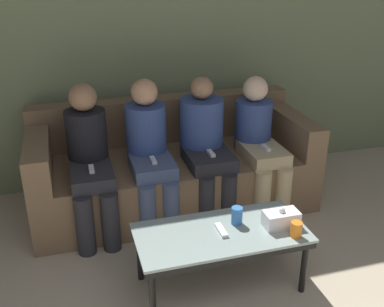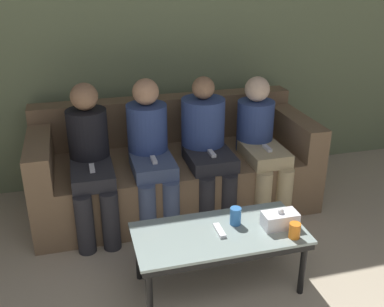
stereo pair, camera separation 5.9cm
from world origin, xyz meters
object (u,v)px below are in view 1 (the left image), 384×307
seated_person_mid_left (149,148)px  seated_person_mid_right (205,142)px  tissue_box (281,219)px  seated_person_right_end (259,140)px  coffee_table (221,237)px  couch (172,168)px  cup_near_left (237,216)px  game_remote (221,230)px  cup_near_right (296,229)px  seated_person_left_end (89,157)px

seated_person_mid_left → seated_person_mid_right: 0.46m
tissue_box → seated_person_right_end: size_ratio=0.20×
coffee_table → seated_person_mid_left: bearing=104.9°
couch → seated_person_mid_left: bearing=-136.8°
tissue_box → couch: bearing=108.6°
coffee_table → cup_near_left: cup_near_left is taller
couch → tissue_box: 1.28m
tissue_box → game_remote: bearing=173.6°
tissue_box → seated_person_mid_right: seated_person_mid_right is taller
coffee_table → tissue_box: tissue_box is taller
cup_near_right → seated_person_mid_right: 1.17m
couch → cup_near_left: couch is taller
game_remote → seated_person_mid_right: (0.20, 0.96, 0.19)m
couch → coffee_table: (0.03, -1.17, 0.05)m
coffee_table → cup_near_left: bearing=25.4°
coffee_table → seated_person_right_end: 1.17m
seated_person_left_end → seated_person_right_end: seated_person_left_end is taller
seated_person_left_end → cup_near_right: bearing=-44.5°
coffee_table → seated_person_left_end: 1.20m
cup_near_left → cup_near_right: bearing=-38.7°
seated_person_left_end → seated_person_right_end: size_ratio=1.04×
cup_near_left → game_remote: size_ratio=0.77×
couch → cup_near_right: (0.44, -1.34, 0.14)m
couch → game_remote: (0.03, -1.17, 0.10)m
seated_person_right_end → game_remote: bearing=-125.2°
game_remote → tissue_box: bearing=-6.4°
game_remote → seated_person_left_end: 1.19m
tissue_box → seated_person_right_end: bearing=74.2°
couch → seated_person_right_end: (0.68, -0.23, 0.27)m
cup_near_left → seated_person_left_end: (-0.83, 0.87, 0.14)m
coffee_table → seated_person_right_end: (0.66, 0.94, 0.22)m
cup_near_right → tissue_box: (-0.03, 0.13, 0.00)m
couch → seated_person_mid_right: (0.23, -0.20, 0.30)m
tissue_box → seated_person_left_end: seated_person_left_end is taller
game_remote → seated_person_right_end: 1.16m
seated_person_mid_left → seated_person_right_end: size_ratio=1.04×
coffee_table → tissue_box: size_ratio=4.83×
seated_person_mid_right → cup_near_left: bearing=-94.9°
coffee_table → seated_person_mid_left: size_ratio=0.94×
cup_near_right → couch: bearing=108.2°
coffee_table → game_remote: 0.05m
cup_near_right → seated_person_right_end: 1.14m
cup_near_left → seated_person_mid_left: 0.98m
seated_person_left_end → couch: bearing=18.7°
couch → seated_person_right_end: size_ratio=2.10×
cup_near_right → game_remote: bearing=157.3°
couch → seated_person_mid_left: (-0.23, -0.21, 0.30)m
tissue_box → seated_person_mid_right: size_ratio=0.20×
seated_person_mid_right → couch: bearing=138.3°
coffee_table → game_remote: game_remote is taller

